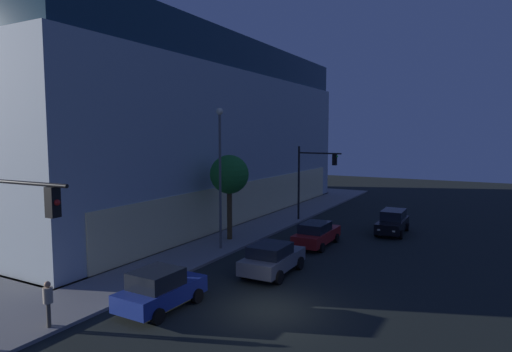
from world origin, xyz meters
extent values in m
plane|color=black|center=(0.00, 0.00, 0.00)|extent=(120.00, 120.00, 0.00)
cube|color=#4C4C51|center=(16.32, 21.74, 0.07)|extent=(39.06, 23.98, 0.15)
cube|color=#F8E49E|center=(16.32, 10.15, 1.82)|extent=(34.79, 0.60, 3.34)
cube|color=#A0AFB7|center=(16.32, 21.74, 6.39)|extent=(38.66, 23.58, 12.48)
cube|color=#153141|center=(16.32, 21.74, 14.06)|extent=(37.88, 23.11, 2.86)
cylinder|color=black|center=(-7.88, 4.60, 5.98)|extent=(0.27, 4.16, 0.12)
cube|color=black|center=(-7.83, 3.15, 5.48)|extent=(0.33, 0.33, 0.90)
sphere|color=red|center=(-7.82, 2.97, 5.48)|extent=(0.18, 0.18, 0.18)
cylinder|color=black|center=(18.31, 6.49, 3.29)|extent=(0.18, 0.18, 6.28)
cylinder|color=black|center=(18.19, 4.59, 5.88)|extent=(0.36, 3.80, 0.12)
cube|color=black|center=(18.10, 3.26, 5.38)|extent=(0.34, 0.34, 0.90)
sphere|color=green|center=(18.09, 3.08, 5.66)|extent=(0.18, 0.18, 0.18)
cylinder|color=#585858|center=(6.98, 7.07, 4.44)|extent=(0.16, 0.16, 8.57)
sphere|color=#F9EFC6|center=(6.98, 7.07, 8.87)|extent=(0.44, 0.44, 0.44)
cylinder|color=#4B381E|center=(9.36, 7.89, 1.88)|extent=(0.35, 0.35, 3.47)
sphere|color=#207428|center=(9.36, 7.89, 4.69)|extent=(2.69, 2.69, 2.69)
cylinder|color=#4C473D|center=(-5.70, 6.60, 0.61)|extent=(0.14, 0.14, 0.92)
cylinder|color=#4C473D|center=(-5.81, 6.46, 0.61)|extent=(0.14, 0.14, 0.92)
cylinder|color=#A59984|center=(-5.75, 6.53, 1.38)|extent=(0.36, 0.36, 0.60)
sphere|color=#A57A58|center=(-5.75, 6.53, 1.80)|extent=(0.24, 0.24, 0.24)
cube|color=navy|center=(-2.07, 4.15, 0.68)|extent=(4.09, 1.99, 0.73)
cube|color=black|center=(-2.38, 4.16, 1.40)|extent=(2.03, 1.74, 0.71)
cube|color=#F9F4CC|center=(-0.09, 4.66, 0.68)|extent=(0.13, 0.20, 0.12)
cube|color=#F9F4CC|center=(-0.12, 3.54, 0.68)|extent=(0.13, 0.20, 0.12)
cylinder|color=black|center=(-0.79, 5.06, 0.32)|extent=(0.65, 0.26, 0.64)
cylinder|color=black|center=(-0.85, 3.18, 0.32)|extent=(0.65, 0.26, 0.64)
cylinder|color=black|center=(-3.30, 5.13, 0.32)|extent=(0.65, 0.26, 0.64)
cylinder|color=black|center=(-3.35, 3.25, 0.32)|extent=(0.65, 0.26, 0.64)
cube|color=slate|center=(4.40, 2.05, 0.72)|extent=(4.45, 2.03, 0.72)
cube|color=black|center=(4.07, 2.04, 1.38)|extent=(2.23, 1.80, 0.60)
cube|color=#F9F4CC|center=(6.56, 2.66, 0.72)|extent=(0.12, 0.20, 0.12)
cube|color=#F9F4CC|center=(6.57, 1.48, 0.72)|extent=(0.12, 0.20, 0.12)
cylinder|color=black|center=(5.77, 3.05, 0.36)|extent=(0.72, 0.25, 0.71)
cylinder|color=black|center=(5.79, 1.07, 0.36)|extent=(0.72, 0.25, 0.71)
cylinder|color=black|center=(3.02, 3.02, 0.36)|extent=(0.72, 0.25, 0.71)
cylinder|color=black|center=(3.04, 1.04, 0.36)|extent=(0.72, 0.25, 0.71)
cube|color=maroon|center=(11.12, 2.09, 0.67)|extent=(4.80, 1.78, 0.72)
cube|color=black|center=(10.76, 2.09, 1.32)|extent=(2.33, 1.59, 0.60)
cube|color=#F9F4CC|center=(13.47, 2.63, 0.67)|extent=(0.12, 0.20, 0.12)
cube|color=#F9F4CC|center=(13.47, 1.57, 0.67)|extent=(0.12, 0.20, 0.12)
cylinder|color=black|center=(12.60, 2.98, 0.31)|extent=(0.61, 0.24, 0.61)
cylinder|color=black|center=(12.61, 1.21, 0.31)|extent=(0.61, 0.24, 0.61)
cylinder|color=black|center=(9.63, 2.97, 0.31)|extent=(0.61, 0.24, 0.61)
cylinder|color=black|center=(9.63, 1.20, 0.31)|extent=(0.61, 0.24, 0.61)
cube|color=black|center=(17.19, -1.63, 0.68)|extent=(4.69, 1.80, 0.72)
cube|color=black|center=(17.54, -1.62, 1.40)|extent=(2.47, 1.59, 0.70)
cube|color=#F9F4CC|center=(14.92, -2.18, 0.68)|extent=(0.12, 0.20, 0.12)
cube|color=#F9F4CC|center=(14.90, -1.15, 0.68)|extent=(0.12, 0.20, 0.12)
cylinder|color=black|center=(15.76, -2.51, 0.32)|extent=(0.65, 0.25, 0.65)
cylinder|color=black|center=(15.73, -0.79, 0.32)|extent=(0.65, 0.25, 0.65)
cylinder|color=black|center=(18.65, -2.46, 0.32)|extent=(0.65, 0.25, 0.65)
cylinder|color=black|center=(18.62, -0.74, 0.32)|extent=(0.65, 0.25, 0.65)
camera|label=1|loc=(-15.99, -8.05, 7.45)|focal=30.55mm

